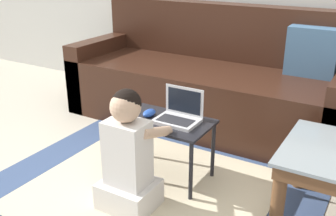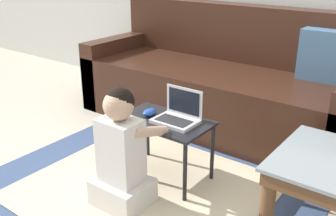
# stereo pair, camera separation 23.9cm
# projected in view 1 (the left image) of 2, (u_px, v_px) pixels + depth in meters

# --- Properties ---
(ground_plane) EXTENTS (16.00, 16.00, 0.00)m
(ground_plane) POSITION_uv_depth(u_px,v_px,m) (146.00, 190.00, 2.37)
(ground_plane) COLOR beige
(area_rug) EXTENTS (1.91, 1.72, 0.01)m
(area_rug) POSITION_uv_depth(u_px,v_px,m) (149.00, 190.00, 2.36)
(area_rug) COLOR #3D517A
(area_rug) RESTS_ON ground_plane
(couch) EXTENTS (2.28, 0.88, 0.94)m
(couch) POSITION_uv_depth(u_px,v_px,m) (210.00, 84.00, 3.25)
(couch) COLOR #381E14
(couch) RESTS_ON ground_plane
(laptop_desk) EXTENTS (0.57, 0.34, 0.39)m
(laptop_desk) POSITION_uv_depth(u_px,v_px,m) (165.00, 128.00, 2.39)
(laptop_desk) COLOR black
(laptop_desk) RESTS_ON ground_plane
(laptop) EXTENTS (0.26, 0.19, 0.20)m
(laptop) POSITION_uv_depth(u_px,v_px,m) (179.00, 116.00, 2.34)
(laptop) COLOR silver
(laptop) RESTS_ON laptop_desk
(computer_mouse) EXTENTS (0.06, 0.11, 0.04)m
(computer_mouse) POSITION_uv_depth(u_px,v_px,m) (149.00, 113.00, 2.42)
(computer_mouse) COLOR #234CB2
(computer_mouse) RESTS_ON laptop_desk
(person_seated) EXTENTS (0.30, 0.39, 0.70)m
(person_seated) POSITION_uv_depth(u_px,v_px,m) (128.00, 157.00, 2.11)
(person_seated) COLOR silver
(person_seated) RESTS_ON ground_plane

